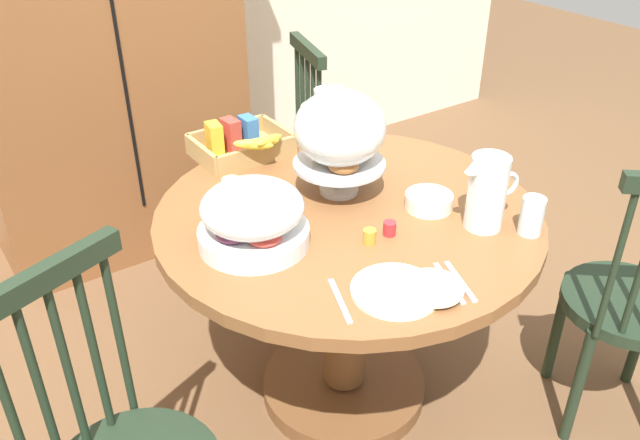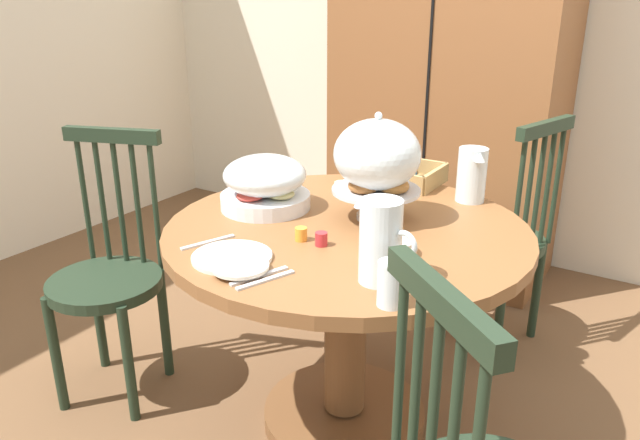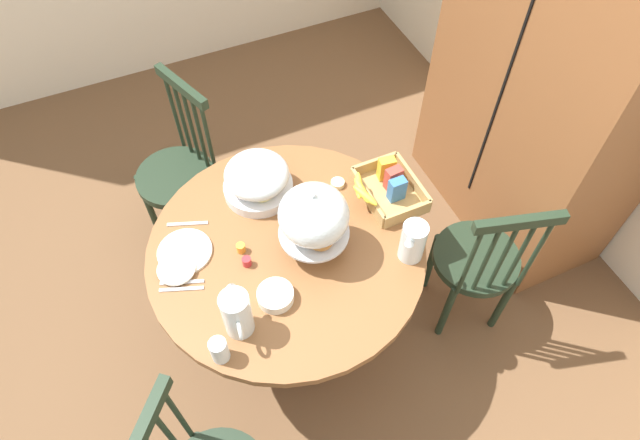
% 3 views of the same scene
% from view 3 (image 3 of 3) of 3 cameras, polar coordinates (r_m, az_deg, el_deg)
% --- Properties ---
extents(ground_plane, '(10.00, 10.00, 0.00)m').
position_cam_3_polar(ground_plane, '(2.85, -3.50, -12.71)').
color(ground_plane, brown).
extents(wooden_armoire, '(1.18, 0.60, 1.96)m').
position_cam_3_polar(wooden_armoire, '(2.81, 23.11, 14.03)').
color(wooden_armoire, brown).
rests_on(wooden_armoire, ground_plane).
extents(dining_table, '(1.14, 1.14, 0.74)m').
position_cam_3_polar(dining_table, '(2.43, -3.24, -5.71)').
color(dining_table, brown).
rests_on(dining_table, ground_plane).
extents(windsor_chair_near_window, '(0.42, 0.42, 0.97)m').
position_cam_3_polar(windsor_chair_near_window, '(2.64, 16.01, -4.22)').
color(windsor_chair_near_window, '#1E2D1E').
rests_on(windsor_chair_near_window, ground_plane).
extents(windsor_chair_by_cabinet, '(0.43, 0.43, 0.97)m').
position_cam_3_polar(windsor_chair_by_cabinet, '(2.94, -14.35, 4.62)').
color(windsor_chair_by_cabinet, '#1E2D1E').
rests_on(windsor_chair_by_cabinet, ground_plane).
extents(pastry_stand_with_dome, '(0.28, 0.28, 0.34)m').
position_cam_3_polar(pastry_stand_with_dome, '(2.08, -0.66, 0.31)').
color(pastry_stand_with_dome, silver).
rests_on(pastry_stand_with_dome, dining_table).
extents(fruit_platter_covered, '(0.30, 0.30, 0.18)m').
position_cam_3_polar(fruit_platter_covered, '(2.36, -6.51, 4.25)').
color(fruit_platter_covered, silver).
rests_on(fruit_platter_covered, dining_table).
extents(orange_juice_pitcher, '(0.19, 0.11, 0.22)m').
position_cam_3_polar(orange_juice_pitcher, '(2.00, -8.54, -9.69)').
color(orange_juice_pitcher, silver).
rests_on(orange_juice_pitcher, dining_table).
extents(milk_pitcher, '(0.13, 0.16, 0.19)m').
position_cam_3_polar(milk_pitcher, '(2.18, 9.55, -2.31)').
color(milk_pitcher, silver).
rests_on(milk_pitcher, dining_table).
extents(cereal_basket, '(0.32, 0.30, 0.12)m').
position_cam_3_polar(cereal_basket, '(2.38, 6.97, 3.40)').
color(cereal_basket, tan).
rests_on(cereal_basket, dining_table).
extents(china_plate_large, '(0.22, 0.22, 0.01)m').
position_cam_3_polar(china_plate_large, '(2.28, -13.80, -3.18)').
color(china_plate_large, white).
rests_on(china_plate_large, dining_table).
extents(china_plate_small, '(0.15, 0.15, 0.01)m').
position_cam_3_polar(china_plate_small, '(2.23, -14.64, -4.91)').
color(china_plate_small, white).
rests_on(china_plate_small, china_plate_large).
extents(cereal_bowl, '(0.14, 0.14, 0.04)m').
position_cam_3_polar(cereal_bowl, '(2.10, -4.63, -7.80)').
color(cereal_bowl, white).
rests_on(cereal_bowl, dining_table).
extents(drinking_glass, '(0.06, 0.06, 0.11)m').
position_cam_3_polar(drinking_glass, '(2.00, -10.37, -13.09)').
color(drinking_glass, silver).
rests_on(drinking_glass, dining_table).
extents(butter_dish, '(0.06, 0.06, 0.02)m').
position_cam_3_polar(butter_dish, '(2.42, 1.84, 3.82)').
color(butter_dish, beige).
rests_on(butter_dish, dining_table).
extents(jam_jar_strawberry, '(0.04, 0.04, 0.04)m').
position_cam_3_polar(jam_jar_strawberry, '(2.19, -7.58, -4.28)').
color(jam_jar_strawberry, '#B7282D').
rests_on(jam_jar_strawberry, dining_table).
extents(jam_jar_apricot, '(0.04, 0.04, 0.04)m').
position_cam_3_polar(jam_jar_apricot, '(2.23, -8.18, -2.88)').
color(jam_jar_apricot, orange).
rests_on(jam_jar_apricot, dining_table).
extents(table_knife, '(0.07, 0.16, 0.01)m').
position_cam_3_polar(table_knife, '(2.21, -14.07, -6.26)').
color(table_knife, silver).
rests_on(table_knife, dining_table).
extents(dinner_fork, '(0.07, 0.16, 0.01)m').
position_cam_3_polar(dinner_fork, '(2.20, -14.13, -6.93)').
color(dinner_fork, silver).
rests_on(dinner_fork, dining_table).
extents(soup_spoon, '(0.07, 0.16, 0.01)m').
position_cam_3_polar(soup_spoon, '(2.36, -13.53, -0.37)').
color(soup_spoon, silver).
rests_on(soup_spoon, dining_table).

